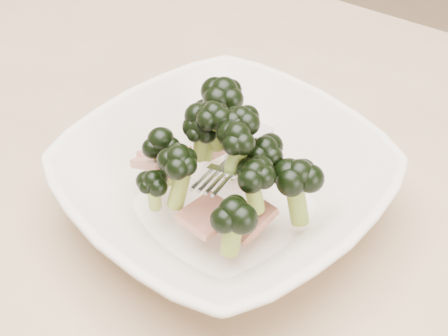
{
  "coord_description": "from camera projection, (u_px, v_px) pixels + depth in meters",
  "views": [
    {
      "loc": [
        0.3,
        -0.31,
        1.15
      ],
      "look_at": [
        0.1,
        0.0,
        0.8
      ],
      "focal_mm": 50.0,
      "sensor_mm": 36.0,
      "label": 1
    }
  ],
  "objects": [
    {
      "name": "dining_table",
      "position": [
        144.0,
        238.0,
        0.65
      ],
      "size": [
        1.2,
        0.8,
        0.75
      ],
      "color": "tan",
      "rests_on": "ground"
    },
    {
      "name": "broccoli_dish",
      "position": [
        224.0,
        179.0,
        0.52
      ],
      "size": [
        0.31,
        0.31,
        0.12
      ],
      "color": "beige",
      "rests_on": "dining_table"
    }
  ]
}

